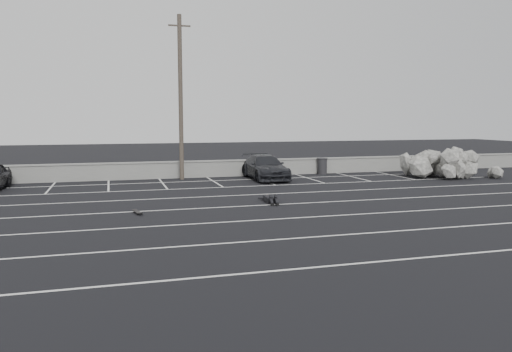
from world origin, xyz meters
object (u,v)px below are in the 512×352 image
object	(u,v)px
car_right	(265,167)
trash_bin	(322,166)
riprap_pile	(435,168)
person	(269,196)
skateboard	(138,212)
utility_pole	(181,97)

from	to	relation	value
car_right	trash_bin	distance (m)	4.84
riprap_pile	person	size ratio (longest dim) A/B	2.43
trash_bin	skateboard	distance (m)	16.87
utility_pole	riprap_pile	size ratio (longest dim) A/B	1.68
utility_pole	skateboard	bearing A→B (deg)	-106.70
person	car_right	bearing A→B (deg)	79.23
trash_bin	person	bearing A→B (deg)	-125.22
riprap_pile	skateboard	size ratio (longest dim) A/B	7.58
riprap_pile	utility_pole	bearing A→B (deg)	167.96
trash_bin	riprap_pile	world-z (taller)	riprap_pile
trash_bin	riprap_pile	size ratio (longest dim) A/B	0.18
person	trash_bin	bearing A→B (deg)	60.06
utility_pole	person	xyz separation A→B (m)	(2.63, -9.34, -4.75)
car_right	utility_pole	bearing A→B (deg)	165.96
person	skateboard	bearing A→B (deg)	-161.50
car_right	riprap_pile	bearing A→B (deg)	-10.20
trash_bin	skateboard	bearing A→B (deg)	-138.89
riprap_pile	skateboard	world-z (taller)	riprap_pile
car_right	person	world-z (taller)	car_right
riprap_pile	person	world-z (taller)	riprap_pile
car_right	trash_bin	xyz separation A→B (m)	(4.54, 1.67, -0.19)
person	skateboard	world-z (taller)	person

